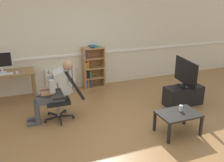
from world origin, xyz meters
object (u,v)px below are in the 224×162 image
object	(u,v)px
person_seated	(55,90)
bookshelf	(92,68)
coffee_table	(178,116)
tv_screen	(186,73)
office_chair	(65,95)
imac_monitor	(1,61)
computer_desk	(4,77)
keyboard	(4,74)
computer_mouse	(17,72)
tv_stand	(183,96)
drinking_glass	(181,108)
radiator	(61,79)

from	to	relation	value
person_seated	bookshelf	bearing A→B (deg)	142.38
coffee_table	tv_screen	bearing A→B (deg)	48.55
office_chair	tv_screen	xyz separation A→B (m)	(2.66, -0.36, 0.26)
imac_monitor	bookshelf	world-z (taller)	imac_monitor
bookshelf	office_chair	bearing A→B (deg)	-124.59
computer_desk	keyboard	bearing A→B (deg)	-85.68
computer_mouse	tv_stand	bearing A→B (deg)	-22.93
bookshelf	tv_screen	xyz separation A→B (m)	(1.60, -1.90, 0.22)
bookshelf	drinking_glass	world-z (taller)	bookshelf
radiator	tv_stand	bearing A→B (deg)	-39.18
keyboard	office_chair	world-z (taller)	office_chair
radiator	drinking_glass	world-z (taller)	radiator
imac_monitor	tv_stand	distance (m)	4.25
tv_screen	office_chair	bearing A→B (deg)	91.54
tv_screen	drinking_glass	size ratio (longest dim) A/B	8.08
computer_desk	radiator	bearing A→B (deg)	16.06
imac_monitor	tv_screen	world-z (taller)	imac_monitor
tv_screen	drinking_glass	world-z (taller)	tv_screen
imac_monitor	bookshelf	xyz separation A→B (m)	(2.22, 0.22, -0.47)
radiator	bookshelf	bearing A→B (deg)	-6.58
computer_mouse	imac_monitor	bearing A→B (deg)	147.40
tv_screen	drinking_glass	bearing A→B (deg)	149.03
tv_stand	tv_screen	size ratio (longest dim) A/B	0.97
tv_stand	drinking_glass	distance (m)	1.29
office_chair	tv_stand	distance (m)	2.70
person_seated	tv_stand	xyz separation A→B (m)	(2.86, -0.37, -0.43)
imac_monitor	drinking_glass	distance (m)	4.04
computer_mouse	drinking_glass	world-z (taller)	computer_mouse
keyboard	tv_stand	bearing A→B (deg)	-21.13
tv_stand	coffee_table	distance (m)	1.36
tv_stand	drinking_glass	xyz separation A→B (m)	(-0.81, -0.96, 0.25)
imac_monitor	bookshelf	size ratio (longest dim) A/B	0.41
radiator	office_chair	xyz separation A→B (m)	(-0.21, -1.63, 0.22)
radiator	person_seated	distance (m)	1.71
keyboard	bookshelf	distance (m)	2.24
computer_desk	imac_monitor	bearing A→B (deg)	102.45
tv_screen	person_seated	bearing A→B (deg)	91.94
bookshelf	person_seated	distance (m)	1.98
bookshelf	keyboard	bearing A→B (deg)	-168.83
imac_monitor	office_chair	world-z (taller)	imac_monitor
tv_stand	drinking_glass	size ratio (longest dim) A/B	7.83
computer_desk	drinking_glass	distance (m)	3.95
imac_monitor	computer_mouse	distance (m)	0.44
bookshelf	tv_screen	bearing A→B (deg)	-49.80
tv_stand	office_chair	bearing A→B (deg)	172.23
bookshelf	coffee_table	bearing A→B (deg)	-76.33
computer_desk	office_chair	xyz separation A→B (m)	(1.14, -1.24, -0.13)
drinking_glass	computer_mouse	bearing A→B (deg)	137.77
imac_monitor	drinking_glass	bearing A→B (deg)	-41.35
office_chair	imac_monitor	bearing A→B (deg)	-136.95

